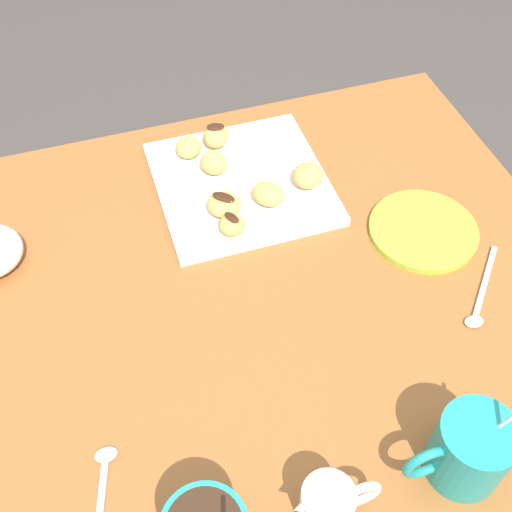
# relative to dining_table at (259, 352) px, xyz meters

# --- Properties ---
(ground_plane) EXTENTS (8.00, 8.00, 0.00)m
(ground_plane) POSITION_rel_dining_table_xyz_m (0.00, 0.00, -0.61)
(ground_plane) COLOR #423D38
(dining_table) EXTENTS (0.98, 0.87, 0.74)m
(dining_table) POSITION_rel_dining_table_xyz_m (0.00, 0.00, 0.00)
(dining_table) COLOR #935628
(dining_table) RESTS_ON ground_plane
(pastry_plate_square) EXTENTS (0.28, 0.28, 0.02)m
(pastry_plate_square) POSITION_rel_dining_table_xyz_m (-0.05, -0.24, 0.14)
(pastry_plate_square) COLOR white
(pastry_plate_square) RESTS_ON dining_table
(coffee_mug_teal_left) EXTENTS (0.13, 0.09, 0.15)m
(coffee_mug_teal_left) POSITION_rel_dining_table_xyz_m (-0.15, 0.30, 0.18)
(coffee_mug_teal_left) COLOR teal
(coffee_mug_teal_left) RESTS_ON dining_table
(cream_pitcher_white) EXTENTS (0.10, 0.06, 0.07)m
(cream_pitcher_white) POSITION_rel_dining_table_xyz_m (0.02, 0.31, 0.17)
(cream_pitcher_white) COLOR white
(cream_pitcher_white) RESTS_ON dining_table
(saucer_lime_left) EXTENTS (0.17, 0.17, 0.01)m
(saucer_lime_left) POSITION_rel_dining_table_xyz_m (-0.29, -0.05, 0.14)
(saucer_lime_left) COLOR #9EC633
(saucer_lime_left) RESTS_ON dining_table
(loose_spoon_near_saucer) EXTENTS (0.12, 0.12, 0.01)m
(loose_spoon_near_saucer) POSITION_rel_dining_table_xyz_m (-0.31, 0.09, 0.13)
(loose_spoon_near_saucer) COLOR silver
(loose_spoon_near_saucer) RESTS_ON dining_table
(loose_spoon_by_plate) EXTENTS (0.06, 0.16, 0.01)m
(loose_spoon_by_plate) POSITION_rel_dining_table_xyz_m (0.26, 0.20, 0.13)
(loose_spoon_by_plate) COLOR silver
(loose_spoon_by_plate) RESTS_ON dining_table
(beignet_0) EXTENTS (0.06, 0.06, 0.04)m
(beignet_0) POSITION_rel_dining_table_xyz_m (-0.01, -0.27, 0.17)
(beignet_0) COLOR #DBA351
(beignet_0) RESTS_ON pastry_plate_square
(beignet_1) EXTENTS (0.07, 0.07, 0.03)m
(beignet_1) POSITION_rel_dining_table_xyz_m (-0.00, -0.18, 0.16)
(beignet_1) COLOR #DBA351
(beignet_1) RESTS_ON pastry_plate_square
(chocolate_drizzle_1) EXTENTS (0.04, 0.04, 0.00)m
(chocolate_drizzle_1) POSITION_rel_dining_table_xyz_m (-0.00, -0.18, 0.18)
(chocolate_drizzle_1) COLOR #381E11
(chocolate_drizzle_1) RESTS_ON beignet_1
(beignet_2) EXTENTS (0.04, 0.04, 0.03)m
(beignet_2) POSITION_rel_dining_table_xyz_m (0.00, -0.13, 0.16)
(beignet_2) COLOR #DBA351
(beignet_2) RESTS_ON pastry_plate_square
(chocolate_drizzle_2) EXTENTS (0.03, 0.03, 0.00)m
(chocolate_drizzle_2) POSITION_rel_dining_table_xyz_m (0.00, -0.13, 0.18)
(chocolate_drizzle_2) COLOR #381E11
(chocolate_drizzle_2) RESTS_ON beignet_2
(beignet_3) EXTENTS (0.05, 0.06, 0.03)m
(beignet_3) POSITION_rel_dining_table_xyz_m (0.02, -0.33, 0.16)
(beignet_3) COLOR #DBA351
(beignet_3) RESTS_ON pastry_plate_square
(beignet_4) EXTENTS (0.06, 0.07, 0.04)m
(beignet_4) POSITION_rel_dining_table_xyz_m (-0.03, -0.34, 0.16)
(beignet_4) COLOR #DBA351
(beignet_4) RESTS_ON pastry_plate_square
(chocolate_drizzle_4) EXTENTS (0.03, 0.03, 0.00)m
(chocolate_drizzle_4) POSITION_rel_dining_table_xyz_m (-0.03, -0.34, 0.18)
(chocolate_drizzle_4) COLOR #381E11
(chocolate_drizzle_4) RESTS_ON beignet_4
(beignet_5) EXTENTS (0.07, 0.07, 0.03)m
(beignet_5) POSITION_rel_dining_table_xyz_m (-0.07, -0.18, 0.16)
(beignet_5) COLOR #DBA351
(beignet_5) RESTS_ON pastry_plate_square
(beignet_6) EXTENTS (0.07, 0.07, 0.04)m
(beignet_6) POSITION_rel_dining_table_xyz_m (-0.15, -0.20, 0.17)
(beignet_6) COLOR #DBA351
(beignet_6) RESTS_ON pastry_plate_square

